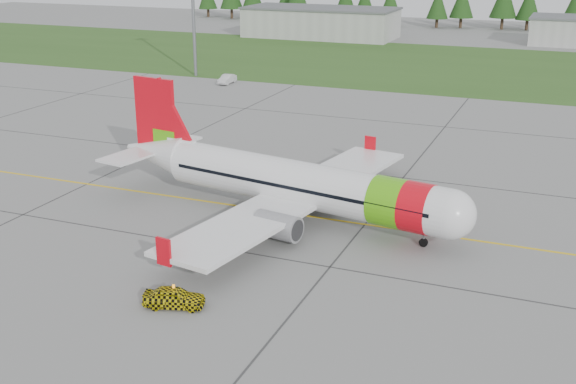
% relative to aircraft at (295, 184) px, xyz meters
% --- Properties ---
extents(ground, '(320.00, 320.00, 0.00)m').
position_rel_aircraft_xyz_m(ground, '(-4.58, -7.44, -2.70)').
color(ground, gray).
rests_on(ground, ground).
extents(aircraft, '(30.73, 28.69, 9.37)m').
position_rel_aircraft_xyz_m(aircraft, '(0.00, 0.00, 0.00)').
color(aircraft, white).
rests_on(aircraft, ground).
extents(follow_me_car, '(1.57, 1.72, 3.57)m').
position_rel_aircraft_xyz_m(follow_me_car, '(-1.15, -15.87, -0.92)').
color(follow_me_car, yellow).
rests_on(follow_me_car, ground).
extents(service_van, '(1.44, 1.37, 4.04)m').
position_rel_aircraft_xyz_m(service_van, '(-29.24, 46.74, -0.68)').
color(service_van, silver).
rests_on(service_van, ground).
extents(grass_strip, '(320.00, 50.00, 0.03)m').
position_rel_aircraft_xyz_m(grass_strip, '(-4.58, 74.56, -2.69)').
color(grass_strip, '#30561E').
rests_on(grass_strip, ground).
extents(taxi_guideline, '(120.00, 0.25, 0.02)m').
position_rel_aircraft_xyz_m(taxi_guideline, '(-4.58, 0.56, -2.69)').
color(taxi_guideline, gold).
rests_on(taxi_guideline, ground).
extents(hangar_west, '(32.00, 14.00, 6.00)m').
position_rel_aircraft_xyz_m(hangar_west, '(-34.58, 102.56, 0.30)').
color(hangar_west, '#A8A8A3').
rests_on(hangar_west, ground).
extents(floodlight_mast, '(0.50, 0.50, 20.00)m').
position_rel_aircraft_xyz_m(floodlight_mast, '(-36.58, 50.56, 7.30)').
color(floodlight_mast, slate).
rests_on(floodlight_mast, ground).
extents(treeline, '(160.00, 8.00, 10.00)m').
position_rel_aircraft_xyz_m(treeline, '(-4.58, 130.56, 2.30)').
color(treeline, '#1C3F14').
rests_on(treeline, ground).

